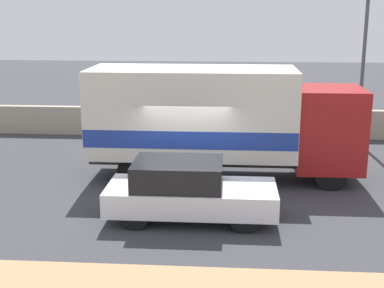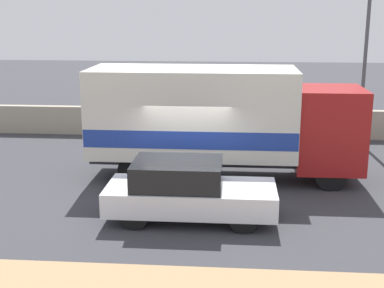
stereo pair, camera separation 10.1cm
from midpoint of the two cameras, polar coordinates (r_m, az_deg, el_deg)
ground_plane at (r=14.92m, az=-0.98°, el=-6.04°), size 80.00×80.00×0.00m
stone_wall_backdrop at (r=22.22m, az=0.82°, el=2.35°), size 60.00×0.35×1.18m
street_lamp at (r=21.67m, az=17.98°, el=12.27°), size 0.56×0.28×8.23m
box_truck at (r=16.41m, az=2.29°, el=2.66°), size 8.24×2.56×3.43m
car_hatchback at (r=13.44m, az=-0.73°, el=-4.96°), size 4.24×1.78×1.51m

